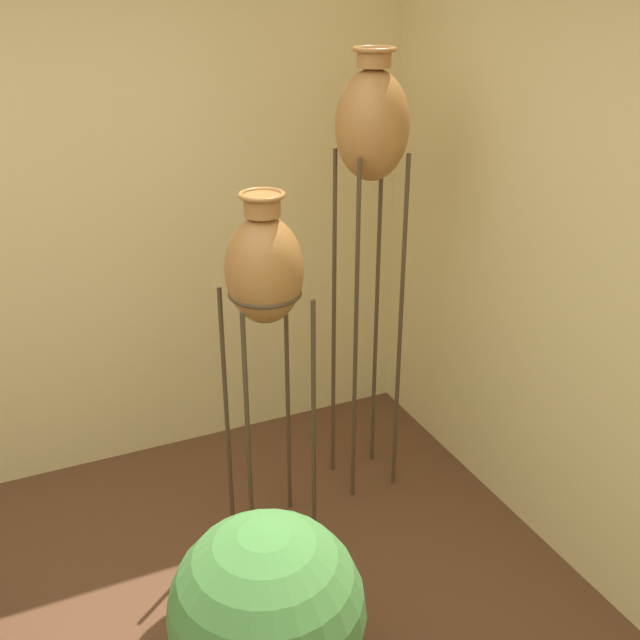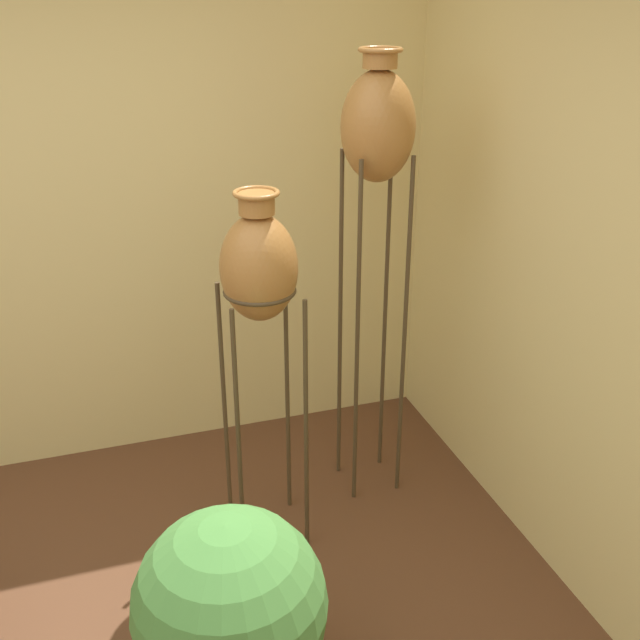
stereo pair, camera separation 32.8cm
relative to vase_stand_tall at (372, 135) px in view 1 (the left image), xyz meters
name	(u,v)px [view 1 (the left image)]	position (x,y,z in m)	size (l,w,h in m)	color
wall_back	(24,220)	(-1.40, 0.74, -0.40)	(7.87, 0.06, 2.70)	beige
vase_stand_tall	(372,135)	(0.00, 0.00, 0.00)	(0.32, 0.32, 2.11)	#473823
vase_stand_medium	(264,274)	(-0.59, -0.22, -0.46)	(0.31, 0.31, 1.62)	#473823
potted_plant	(268,616)	(-0.93, -1.09, -1.31)	(0.65, 0.65, 0.79)	#B26647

